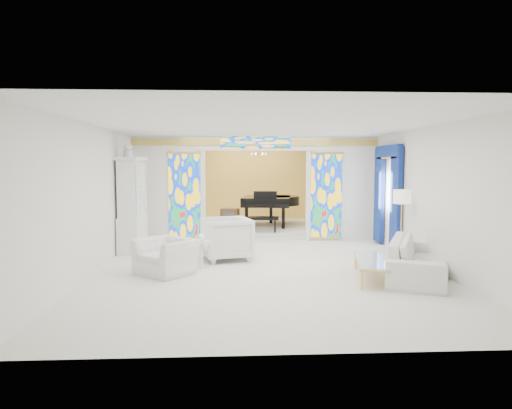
{
  "coord_description": "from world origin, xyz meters",
  "views": [
    {
      "loc": [
        -0.68,
        -11.08,
        2.19
      ],
      "look_at": [
        -0.09,
        0.2,
        1.21
      ],
      "focal_mm": 32.0,
      "sensor_mm": 36.0,
      "label": 1
    }
  ],
  "objects": [
    {
      "name": "armchair_left",
      "position": [
        -2.02,
        -1.93,
        0.35
      ],
      "size": [
        1.44,
        1.42,
        0.7
      ],
      "primitive_type": "imported",
      "rotation": [
        0.0,
        0.0,
        -0.71
      ],
      "color": "silver",
      "rests_on": "floor"
    },
    {
      "name": "stained_glass_right",
      "position": [
        2.03,
        1.89,
        1.3
      ],
      "size": [
        0.9,
        0.04,
        2.4
      ],
      "primitive_type": "cube",
      "color": "gold",
      "rests_on": "partition_wall"
    },
    {
      "name": "tv_console",
      "position": [
        -0.76,
        3.33,
        0.59
      ],
      "size": [
        0.62,
        0.5,
        0.63
      ],
      "rotation": [
        0.0,
        0.0,
        -0.28
      ],
      "color": "#53351E",
      "rests_on": "alcove_platform"
    },
    {
      "name": "partition_wall",
      "position": [
        0.0,
        2.0,
        1.65
      ],
      "size": [
        7.0,
        0.22,
        3.0
      ],
      "color": "silver",
      "rests_on": "floor"
    },
    {
      "name": "chandelier",
      "position": [
        0.2,
        4.0,
        2.55
      ],
      "size": [
        0.48,
        0.48,
        0.3
      ],
      "primitive_type": "cylinder",
      "color": "gold",
      "rests_on": "ceiling"
    },
    {
      "name": "wall_left",
      "position": [
        -3.5,
        0.0,
        1.5
      ],
      "size": [
        0.02,
        12.0,
        3.0
      ],
      "primitive_type": "cube",
      "color": "silver",
      "rests_on": "floor"
    },
    {
      "name": "coffee_table",
      "position": [
        1.96,
        -2.6,
        0.36
      ],
      "size": [
        0.88,
        1.81,
        0.39
      ],
      "rotation": [
        0.0,
        0.0,
        -0.2
      ],
      "color": "white",
      "rests_on": "floor"
    },
    {
      "name": "armchair_right",
      "position": [
        -0.83,
        -0.64,
        0.49
      ],
      "size": [
        1.31,
        1.28,
        0.99
      ],
      "primitive_type": "imported",
      "rotation": [
        0.0,
        0.0,
        -1.33
      ],
      "color": "white",
      "rests_on": "floor"
    },
    {
      "name": "vase",
      "position": [
        -1.35,
        -1.41,
        0.67
      ],
      "size": [
        0.22,
        0.22,
        0.2
      ],
      "primitive_type": "imported",
      "rotation": [
        0.0,
        0.0,
        0.18
      ],
      "color": "white",
      "rests_on": "side_table"
    },
    {
      "name": "ceiling",
      "position": [
        0.0,
        0.0,
        3.0
      ],
      "size": [
        7.0,
        12.0,
        0.02
      ],
      "primitive_type": "cube",
      "color": "white",
      "rests_on": "wall_back"
    },
    {
      "name": "sofa",
      "position": [
        2.95,
        -2.48,
        0.38
      ],
      "size": [
        1.99,
        2.77,
        0.75
      ],
      "primitive_type": "imported",
      "rotation": [
        0.0,
        0.0,
        1.14
      ],
      "color": "white",
      "rests_on": "floor"
    },
    {
      "name": "wall_right",
      "position": [
        3.5,
        0.0,
        1.5
      ],
      "size": [
        0.02,
        12.0,
        3.0
      ],
      "primitive_type": "cube",
      "color": "silver",
      "rests_on": "floor"
    },
    {
      "name": "wall_back",
      "position": [
        0.0,
        6.0,
        1.5
      ],
      "size": [
        7.0,
        0.02,
        3.0
      ],
      "primitive_type": "cube",
      "color": "silver",
      "rests_on": "floor"
    },
    {
      "name": "floor",
      "position": [
        0.0,
        0.0,
        0.0
      ],
      "size": [
        12.0,
        12.0,
        0.0
      ],
      "primitive_type": "plane",
      "color": "white",
      "rests_on": "ground"
    },
    {
      "name": "side_table",
      "position": [
        -1.35,
        -1.41,
        0.37
      ],
      "size": [
        0.6,
        0.6,
        0.57
      ],
      "rotation": [
        0.0,
        0.0,
        0.4
      ],
      "color": "white",
      "rests_on": "floor"
    },
    {
      "name": "china_cabinet",
      "position": [
        -3.22,
        0.6,
        1.17
      ],
      "size": [
        0.56,
        1.46,
        2.72
      ],
      "color": "white",
      "rests_on": "floor"
    },
    {
      "name": "stained_glass_left",
      "position": [
        -2.03,
        1.89,
        1.3
      ],
      "size": [
        0.9,
        0.04,
        2.4
      ],
      "primitive_type": "cube",
      "color": "gold",
      "rests_on": "partition_wall"
    },
    {
      "name": "gold_curtain_back",
      "position": [
        0.0,
        5.88,
        1.5
      ],
      "size": [
        6.7,
        0.1,
        2.9
      ],
      "primitive_type": "cube",
      "color": "gold",
      "rests_on": "wall_back"
    },
    {
      "name": "blue_drapes",
      "position": [
        3.4,
        0.7,
        1.58
      ],
      "size": [
        0.14,
        1.85,
        2.65
      ],
      "color": "navy",
      "rests_on": "wall_right"
    },
    {
      "name": "floor_lamp",
      "position": [
        3.2,
        -0.87,
        1.38
      ],
      "size": [
        0.42,
        0.42,
        1.62
      ],
      "rotation": [
        0.0,
        0.0,
        0.07
      ],
      "color": "gold",
      "rests_on": "floor"
    },
    {
      "name": "alcove_platform",
      "position": [
        0.0,
        4.1,
        0.09
      ],
      "size": [
        6.8,
        3.8,
        0.18
      ],
      "primitive_type": "cube",
      "color": "white",
      "rests_on": "floor"
    },
    {
      "name": "grand_piano",
      "position": [
        0.61,
        4.02,
        0.97
      ],
      "size": [
        2.12,
        3.02,
        1.17
      ],
      "rotation": [
        0.0,
        0.0,
        -0.15
      ],
      "color": "black",
      "rests_on": "alcove_platform"
    },
    {
      "name": "stained_glass_transom",
      "position": [
        0.0,
        1.89,
        2.82
      ],
      "size": [
        2.0,
        0.04,
        0.34
      ],
      "primitive_type": "cube",
      "color": "gold",
      "rests_on": "partition_wall"
    },
    {
      "name": "wall_front",
      "position": [
        0.0,
        -6.0,
        1.5
      ],
      "size": [
        7.0,
        0.02,
        3.0
      ],
      "primitive_type": "cube",
      "color": "silver",
      "rests_on": "floor"
    }
  ]
}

